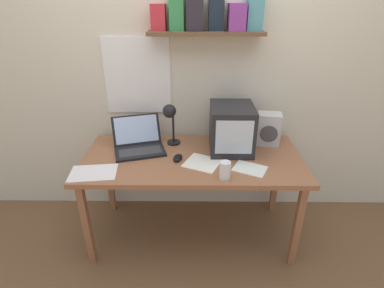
{
  "coord_description": "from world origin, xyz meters",
  "views": [
    {
      "loc": [
        0.02,
        -1.87,
        1.72
      ],
      "look_at": [
        0.0,
        0.0,
        0.8
      ],
      "focal_mm": 28.0,
      "sensor_mm": 36.0,
      "label": 1
    }
  ],
  "objects_px": {
    "juice_glass": "(225,171)",
    "loose_paper_near_laptop": "(202,163)",
    "space_heater": "(269,129)",
    "laptop": "(138,142)",
    "open_notebook": "(93,173)",
    "corner_desk": "(192,164)",
    "computer_mouse": "(178,158)",
    "loose_paper_near_monitor": "(250,169)",
    "crt_monitor": "(231,128)",
    "desk_lamp": "(170,116)"
  },
  "relations": [
    {
      "from": "space_heater",
      "to": "computer_mouse",
      "type": "xyz_separation_m",
      "value": [
        -0.68,
        -0.27,
        -0.11
      ]
    },
    {
      "from": "juice_glass",
      "to": "loose_paper_near_laptop",
      "type": "height_order",
      "value": "juice_glass"
    },
    {
      "from": "space_heater",
      "to": "juice_glass",
      "type": "bearing_deg",
      "value": -117.15
    },
    {
      "from": "juice_glass",
      "to": "loose_paper_near_laptop",
      "type": "xyz_separation_m",
      "value": [
        -0.14,
        0.19,
        -0.05
      ]
    },
    {
      "from": "open_notebook",
      "to": "loose_paper_near_monitor",
      "type": "distance_m",
      "value": 1.02
    },
    {
      "from": "laptop",
      "to": "open_notebook",
      "type": "xyz_separation_m",
      "value": [
        -0.24,
        -0.35,
        -0.06
      ]
    },
    {
      "from": "juice_glass",
      "to": "space_heater",
      "type": "relative_size",
      "value": 0.47
    },
    {
      "from": "laptop",
      "to": "corner_desk",
      "type": "bearing_deg",
      "value": -33.55
    },
    {
      "from": "laptop",
      "to": "loose_paper_near_monitor",
      "type": "bearing_deg",
      "value": -36.72
    },
    {
      "from": "crt_monitor",
      "to": "desk_lamp",
      "type": "height_order",
      "value": "crt_monitor"
    },
    {
      "from": "corner_desk",
      "to": "juice_glass",
      "type": "bearing_deg",
      "value": -53.56
    },
    {
      "from": "laptop",
      "to": "loose_paper_near_laptop",
      "type": "height_order",
      "value": "laptop"
    },
    {
      "from": "laptop",
      "to": "computer_mouse",
      "type": "distance_m",
      "value": 0.35
    },
    {
      "from": "loose_paper_near_laptop",
      "to": "juice_glass",
      "type": "bearing_deg",
      "value": -54.31
    },
    {
      "from": "laptop",
      "to": "loose_paper_near_laptop",
      "type": "relative_size",
      "value": 1.47
    },
    {
      "from": "laptop",
      "to": "juice_glass",
      "type": "xyz_separation_m",
      "value": [
        0.61,
        -0.4,
        -0.01
      ]
    },
    {
      "from": "space_heater",
      "to": "crt_monitor",
      "type": "bearing_deg",
      "value": -152.42
    },
    {
      "from": "juice_glass",
      "to": "loose_paper_near_laptop",
      "type": "relative_size",
      "value": 0.39
    },
    {
      "from": "space_heater",
      "to": "open_notebook",
      "type": "xyz_separation_m",
      "value": [
        -1.22,
        -0.45,
        -0.12
      ]
    },
    {
      "from": "corner_desk",
      "to": "loose_paper_near_laptop",
      "type": "height_order",
      "value": "loose_paper_near_laptop"
    },
    {
      "from": "open_notebook",
      "to": "loose_paper_near_laptop",
      "type": "xyz_separation_m",
      "value": [
        0.71,
        0.13,
        0.0
      ]
    },
    {
      "from": "laptop",
      "to": "loose_paper_near_laptop",
      "type": "bearing_deg",
      "value": -40.97
    },
    {
      "from": "space_heater",
      "to": "open_notebook",
      "type": "height_order",
      "value": "space_heater"
    },
    {
      "from": "desk_lamp",
      "to": "corner_desk",
      "type": "bearing_deg",
      "value": -26.71
    },
    {
      "from": "loose_paper_near_laptop",
      "to": "laptop",
      "type": "bearing_deg",
      "value": 155.5
    },
    {
      "from": "crt_monitor",
      "to": "laptop",
      "type": "bearing_deg",
      "value": -179.46
    },
    {
      "from": "loose_paper_near_laptop",
      "to": "space_heater",
      "type": "bearing_deg",
      "value": 31.5
    },
    {
      "from": "corner_desk",
      "to": "juice_glass",
      "type": "relative_size",
      "value": 13.48
    },
    {
      "from": "open_notebook",
      "to": "laptop",
      "type": "bearing_deg",
      "value": 55.74
    },
    {
      "from": "crt_monitor",
      "to": "juice_glass",
      "type": "xyz_separation_m",
      "value": [
        -0.08,
        -0.4,
        -0.12
      ]
    },
    {
      "from": "crt_monitor",
      "to": "corner_desk",
      "type": "bearing_deg",
      "value": -156.09
    },
    {
      "from": "computer_mouse",
      "to": "loose_paper_near_monitor",
      "type": "bearing_deg",
      "value": -14.02
    },
    {
      "from": "corner_desk",
      "to": "loose_paper_near_laptop",
      "type": "bearing_deg",
      "value": -52.06
    },
    {
      "from": "corner_desk",
      "to": "space_heater",
      "type": "distance_m",
      "value": 0.65
    },
    {
      "from": "corner_desk",
      "to": "loose_paper_near_monitor",
      "type": "distance_m",
      "value": 0.42
    },
    {
      "from": "crt_monitor",
      "to": "juice_glass",
      "type": "distance_m",
      "value": 0.43
    },
    {
      "from": "corner_desk",
      "to": "crt_monitor",
      "type": "distance_m",
      "value": 0.38
    },
    {
      "from": "laptop",
      "to": "juice_glass",
      "type": "height_order",
      "value": "laptop"
    },
    {
      "from": "crt_monitor",
      "to": "open_notebook",
      "type": "bearing_deg",
      "value": -158.73
    },
    {
      "from": "laptop",
      "to": "open_notebook",
      "type": "distance_m",
      "value": 0.43
    },
    {
      "from": "computer_mouse",
      "to": "loose_paper_near_laptop",
      "type": "height_order",
      "value": "computer_mouse"
    },
    {
      "from": "corner_desk",
      "to": "crt_monitor",
      "type": "height_order",
      "value": "crt_monitor"
    },
    {
      "from": "open_notebook",
      "to": "crt_monitor",
      "type": "bearing_deg",
      "value": 20.83
    },
    {
      "from": "space_heater",
      "to": "loose_paper_near_laptop",
      "type": "relative_size",
      "value": 0.84
    },
    {
      "from": "computer_mouse",
      "to": "open_notebook",
      "type": "xyz_separation_m",
      "value": [
        -0.54,
        -0.18,
        -0.01
      ]
    },
    {
      "from": "computer_mouse",
      "to": "open_notebook",
      "type": "distance_m",
      "value": 0.57
    },
    {
      "from": "space_heater",
      "to": "loose_paper_near_monitor",
      "type": "height_order",
      "value": "space_heater"
    },
    {
      "from": "space_heater",
      "to": "loose_paper_near_laptop",
      "type": "height_order",
      "value": "space_heater"
    },
    {
      "from": "space_heater",
      "to": "loose_paper_near_monitor",
      "type": "bearing_deg",
      "value": -107.25
    },
    {
      "from": "crt_monitor",
      "to": "loose_paper_near_laptop",
      "type": "bearing_deg",
      "value": -134.26
    }
  ]
}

